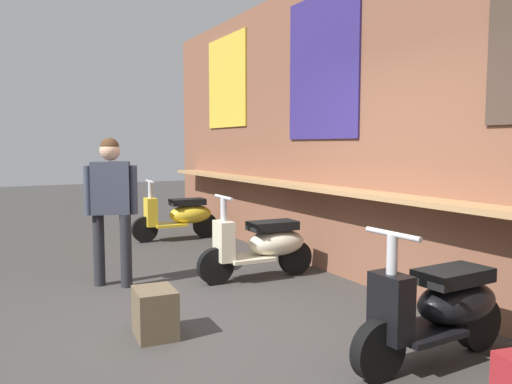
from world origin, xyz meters
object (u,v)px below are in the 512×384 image
Objects in this scene: shopper_passing at (111,197)px; scooter_yellow at (181,215)px; scooter_cream at (263,245)px; merchandise_crate at (155,313)px; scooter_black at (441,308)px.

scooter_yellow is at bearing 163.93° from shopper_passing.
merchandise_crate is (1.13, -1.62, -0.20)m from scooter_cream.
scooter_yellow is 5.26m from scooter_black.
merchandise_crate is (1.62, -0.04, -0.78)m from shopper_passing.
scooter_black is (5.26, 0.00, 0.00)m from scooter_yellow.
shopper_passing is 4.14× the size of merchandise_crate.
shopper_passing reaches higher than merchandise_crate.
scooter_black is (2.54, 0.00, 0.00)m from scooter_cream.
merchandise_crate is at bearing -42.92° from scooter_black.
scooter_yellow is 0.88× the size of shopper_passing.
scooter_yellow reaches higher than merchandise_crate.
merchandise_crate is (-1.40, -1.62, -0.20)m from scooter_black.
scooter_black is at bearing 46.77° from shopper_passing.
scooter_cream is at bearing 92.79° from scooter_yellow.
scooter_black is at bearing 92.62° from scooter_cream.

